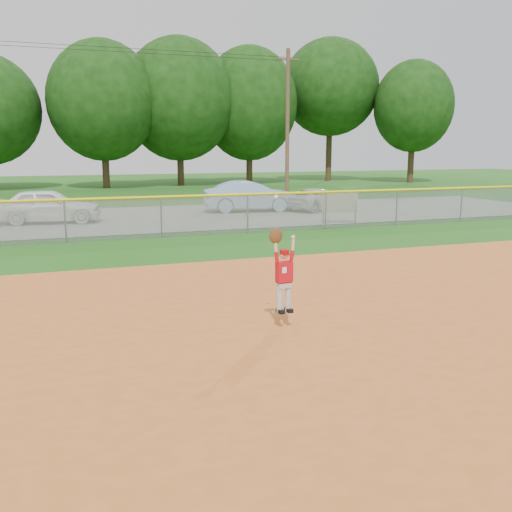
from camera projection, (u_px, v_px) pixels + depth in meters
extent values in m
plane|color=#1B4F12|center=(252.00, 310.00, 11.67)|extent=(120.00, 120.00, 0.00)
cube|color=#B75821|center=(315.00, 360.00, 8.90)|extent=(24.00, 16.00, 0.04)
cube|color=slate|center=(138.00, 218.00, 26.46)|extent=(44.00, 10.00, 0.03)
imported|color=white|center=(48.00, 206.00, 24.65)|extent=(4.58, 2.29, 1.50)
imported|color=#81A2C1|center=(251.00, 196.00, 29.12)|extent=(4.89, 2.30, 1.55)
imported|color=silver|center=(318.00, 199.00, 29.87)|extent=(4.44, 3.54, 1.12)
cylinder|color=gray|center=(323.00, 212.00, 24.54)|extent=(0.05, 0.05, 1.03)
cylinder|color=gray|center=(355.00, 212.00, 24.48)|extent=(0.05, 0.05, 1.03)
cube|color=beige|center=(340.00, 202.00, 24.43)|extent=(1.45, 0.62, 0.86)
cube|color=gray|center=(161.00, 218.00, 20.78)|extent=(40.00, 0.03, 1.50)
cylinder|color=yellow|center=(161.00, 197.00, 20.64)|extent=(40.00, 0.10, 0.10)
cylinder|color=gray|center=(65.00, 222.00, 19.67)|extent=(0.06, 0.06, 1.50)
cylinder|color=gray|center=(161.00, 218.00, 20.78)|extent=(0.06, 0.06, 1.50)
cylinder|color=gray|center=(248.00, 214.00, 21.88)|extent=(0.06, 0.06, 1.50)
cylinder|color=gray|center=(326.00, 211.00, 22.99)|extent=(0.06, 0.06, 1.50)
cylinder|color=gray|center=(397.00, 208.00, 24.09)|extent=(0.06, 0.06, 1.50)
cylinder|color=gray|center=(461.00, 205.00, 25.19)|extent=(0.06, 0.06, 1.50)
cylinder|color=#4C3823|center=(287.00, 126.00, 34.48)|extent=(0.24, 0.24, 9.00)
cube|color=#4C3823|center=(288.00, 59.00, 33.74)|extent=(1.40, 0.10, 0.10)
cylinder|color=black|center=(135.00, 52.00, 30.78)|extent=(18.50, 0.02, 0.02)
cylinder|color=black|center=(134.00, 49.00, 30.74)|extent=(18.50, 0.02, 0.02)
cylinder|color=#422D1C|center=(105.00, 159.00, 45.75)|extent=(0.56, 0.56, 4.64)
ellipsoid|color=#193F0F|center=(102.00, 101.00, 44.89)|extent=(8.57, 8.57, 9.43)
cylinder|color=#422D1C|center=(180.00, 157.00, 48.95)|extent=(0.56, 0.56, 4.89)
ellipsoid|color=#193F0F|center=(179.00, 99.00, 48.05)|extent=(9.41, 9.41, 10.28)
cylinder|color=#422D1C|center=(249.00, 157.00, 51.74)|extent=(0.56, 0.56, 4.78)
ellipsoid|color=#193F0F|center=(249.00, 104.00, 50.86)|extent=(8.62, 8.62, 10.06)
cylinder|color=#422D1C|center=(329.00, 150.00, 55.30)|extent=(0.56, 0.56, 5.99)
ellipsoid|color=#193F0F|center=(330.00, 87.00, 54.19)|extent=(9.18, 9.18, 9.14)
cylinder|color=#422D1C|center=(411.00, 157.00, 53.01)|extent=(0.56, 0.56, 4.69)
ellipsoid|color=#193F0F|center=(414.00, 106.00, 52.14)|extent=(7.23, 7.23, 8.32)
cylinder|color=silver|center=(280.00, 300.00, 10.28)|extent=(0.12, 0.12, 0.48)
cylinder|color=silver|center=(288.00, 299.00, 10.36)|extent=(0.12, 0.12, 0.48)
cube|color=black|center=(280.00, 311.00, 10.30)|extent=(0.11, 0.20, 0.07)
cube|color=black|center=(289.00, 310.00, 10.37)|extent=(0.11, 0.20, 0.07)
cube|color=silver|center=(284.00, 285.00, 10.27)|extent=(0.26, 0.16, 0.10)
cube|color=maroon|center=(284.00, 282.00, 10.26)|extent=(0.27, 0.17, 0.04)
cube|color=red|center=(284.00, 272.00, 10.22)|extent=(0.30, 0.18, 0.37)
cube|color=white|center=(284.00, 270.00, 10.13)|extent=(0.09, 0.01, 0.11)
sphere|color=beige|center=(284.00, 255.00, 10.16)|extent=(0.18, 0.18, 0.16)
cylinder|color=#A30A0B|center=(284.00, 252.00, 10.16)|extent=(0.18, 0.18, 0.08)
cube|color=#A30A0B|center=(287.00, 255.00, 10.08)|extent=(0.13, 0.11, 0.02)
cylinder|color=red|center=(277.00, 257.00, 10.11)|extent=(0.10, 0.08, 0.20)
cylinder|color=beige|center=(276.00, 246.00, 10.06)|extent=(0.08, 0.06, 0.22)
ellipsoid|color=#4C2D14|center=(276.00, 236.00, 10.03)|extent=(0.26, 0.13, 0.29)
sphere|color=white|center=(276.00, 197.00, 9.90)|extent=(0.08, 0.08, 0.07)
cylinder|color=red|center=(292.00, 256.00, 10.24)|extent=(0.10, 0.08, 0.20)
cylinder|color=beige|center=(293.00, 245.00, 10.20)|extent=(0.08, 0.06, 0.22)
sphere|color=beige|center=(293.00, 237.00, 10.18)|extent=(0.08, 0.08, 0.08)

